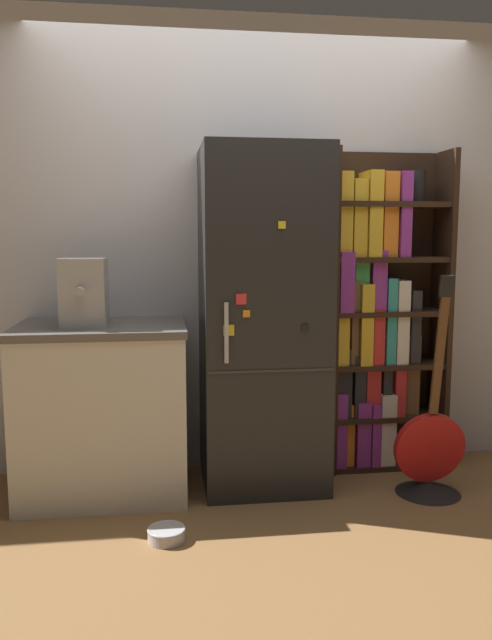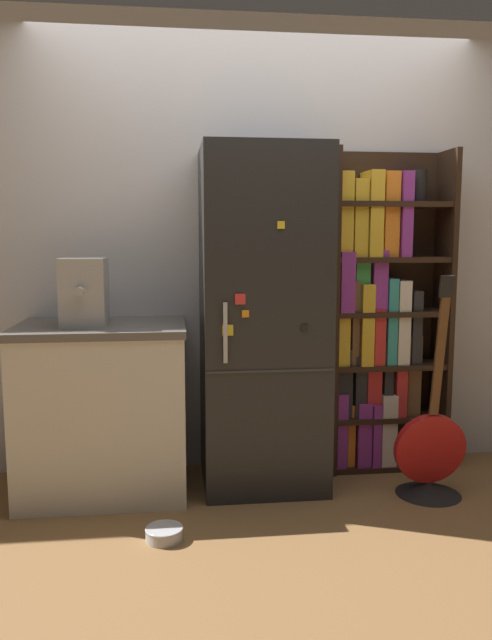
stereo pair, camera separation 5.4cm
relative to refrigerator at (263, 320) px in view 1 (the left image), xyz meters
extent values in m
plane|color=olive|center=(0.00, -0.15, -0.92)|extent=(16.00, 16.00, 0.00)
cube|color=silver|center=(0.00, 0.32, 0.38)|extent=(8.00, 0.05, 2.60)
cube|color=black|center=(0.00, 0.00, 0.00)|extent=(0.66, 0.59, 1.83)
cube|color=#333333|center=(0.00, -0.30, -0.22)|extent=(0.65, 0.01, 0.01)
cube|color=#B2B2B7|center=(-0.23, -0.31, -0.02)|extent=(0.02, 0.02, 0.30)
cube|color=yellow|center=(0.04, -0.30, 0.50)|extent=(0.04, 0.01, 0.04)
cube|color=black|center=(0.16, -0.30, 0.00)|extent=(0.03, 0.01, 0.03)
cube|color=red|center=(-0.16, -0.30, 0.14)|extent=(0.05, 0.01, 0.05)
cube|color=orange|center=(-0.13, -0.30, 0.07)|extent=(0.04, 0.01, 0.04)
cube|color=yellow|center=(-0.22, -0.30, -0.01)|extent=(0.05, 0.01, 0.05)
cube|color=black|center=(0.42, 0.15, 0.01)|extent=(0.03, 0.29, 1.85)
cube|color=black|center=(1.09, 0.15, 0.01)|extent=(0.03, 0.29, 1.85)
cube|color=black|center=(0.75, 0.28, 0.01)|extent=(0.70, 0.03, 1.85)
cube|color=black|center=(0.75, 0.15, -0.90)|extent=(0.64, 0.26, 0.03)
cube|color=black|center=(0.75, 0.15, -0.61)|extent=(0.64, 0.26, 0.03)
cube|color=black|center=(0.75, 0.15, -0.30)|extent=(0.64, 0.26, 0.03)
cube|color=black|center=(0.75, 0.15, 0.01)|extent=(0.64, 0.26, 0.03)
cube|color=black|center=(0.75, 0.15, 0.32)|extent=(0.64, 0.26, 0.03)
cube|color=black|center=(0.75, 0.15, 0.63)|extent=(0.64, 0.26, 0.03)
cube|color=purple|center=(0.47, 0.15, -0.67)|extent=(0.06, 0.22, 0.44)
cube|color=orange|center=(0.54, 0.16, -0.70)|extent=(0.04, 0.19, 0.37)
cube|color=purple|center=(0.61, 0.15, -0.69)|extent=(0.08, 0.23, 0.38)
cube|color=purple|center=(0.68, 0.15, -0.70)|extent=(0.05, 0.24, 0.37)
cube|color=silver|center=(0.75, 0.15, -0.67)|extent=(0.09, 0.22, 0.42)
cube|color=#262628|center=(0.49, 0.16, -0.39)|extent=(0.09, 0.22, 0.40)
cube|color=#262628|center=(0.58, 0.16, -0.41)|extent=(0.07, 0.22, 0.36)
cube|color=red|center=(0.66, 0.15, -0.41)|extent=(0.08, 0.18, 0.36)
cube|color=#262628|center=(0.75, 0.16, -0.36)|extent=(0.05, 0.21, 0.46)
cube|color=red|center=(0.82, 0.16, -0.36)|extent=(0.06, 0.24, 0.47)
cube|color=brown|center=(0.90, 0.16, -0.36)|extent=(0.08, 0.19, 0.47)
cube|color=gold|center=(0.48, 0.16, -0.06)|extent=(0.06, 0.23, 0.44)
cube|color=brown|center=(0.54, 0.15, -0.04)|extent=(0.04, 0.18, 0.48)
cube|color=gold|center=(0.61, 0.15, -0.05)|extent=(0.07, 0.24, 0.47)
cube|color=red|center=(0.68, 0.15, -0.12)|extent=(0.06, 0.22, 0.32)
cube|color=teal|center=(0.75, 0.15, -0.04)|extent=(0.06, 0.22, 0.50)
cube|color=silver|center=(0.82, 0.15, -0.04)|extent=(0.07, 0.21, 0.48)
cube|color=#262628|center=(0.90, 0.16, -0.07)|extent=(0.06, 0.21, 0.42)
cube|color=purple|center=(0.48, 0.14, 0.19)|extent=(0.08, 0.24, 0.34)
cube|color=#338C3F|center=(0.58, 0.16, 0.26)|extent=(0.08, 0.20, 0.47)
cube|color=purple|center=(0.68, 0.16, 0.20)|extent=(0.08, 0.21, 0.35)
cube|color=gold|center=(0.48, 0.16, 0.57)|extent=(0.07, 0.22, 0.47)
cube|color=gold|center=(0.56, 0.15, 0.55)|extent=(0.08, 0.19, 0.43)
cube|color=gold|center=(0.64, 0.15, 0.57)|extent=(0.08, 0.23, 0.48)
cube|color=orange|center=(0.74, 0.16, 0.57)|extent=(0.08, 0.21, 0.48)
cube|color=purple|center=(0.82, 0.16, 0.57)|extent=(0.06, 0.24, 0.47)
cylinder|color=black|center=(0.91, 0.15, 0.73)|extent=(0.10, 0.10, 0.18)
cube|color=beige|center=(-0.86, -0.02, -0.48)|extent=(0.86, 0.63, 0.87)
cube|color=#5B5651|center=(-0.86, -0.02, -0.03)|extent=(0.88, 0.65, 0.04)
cube|color=#A5A39E|center=(-0.93, -0.07, 0.17)|extent=(0.22, 0.26, 0.35)
cylinder|color=#A5A39E|center=(-0.93, -0.23, 0.18)|extent=(0.04, 0.06, 0.04)
cone|color=black|center=(0.85, -0.28, -0.89)|extent=(0.34, 0.34, 0.06)
cylinder|color=#B21919|center=(0.85, -0.28, -0.66)|extent=(0.38, 0.10, 0.39)
cube|color=brown|center=(0.85, -0.35, -0.16)|extent=(0.04, 0.11, 0.62)
cube|color=black|center=(0.85, -0.40, 0.20)|extent=(0.07, 0.04, 0.11)
cylinder|color=#B7B7BC|center=(-0.54, -0.63, -0.89)|extent=(0.17, 0.17, 0.06)
torus|color=#B7B7BC|center=(-0.54, -0.63, -0.86)|extent=(0.17, 0.17, 0.01)
camera|label=1|loc=(-0.54, -3.31, 0.45)|focal=35.00mm
camera|label=2|loc=(-0.49, -3.32, 0.45)|focal=35.00mm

